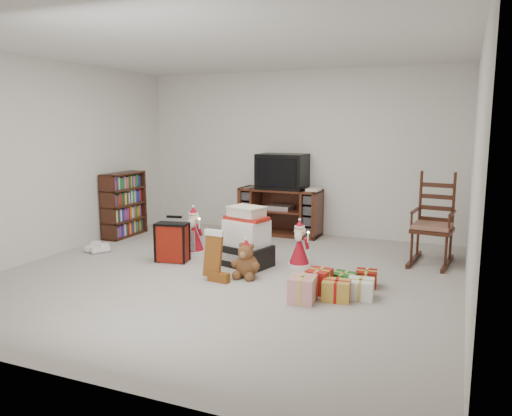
{
  "coord_description": "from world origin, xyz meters",
  "views": [
    {
      "loc": [
        2.41,
        -4.9,
        1.69
      ],
      "look_at": [
        0.11,
        0.6,
        0.69
      ],
      "focal_mm": 35.0,
      "sensor_mm": 36.0,
      "label": 1
    }
  ],
  "objects_px": {
    "tv_stand": "(280,212)",
    "bookshelf": "(124,206)",
    "crt_television": "(282,171)",
    "rocking_chair": "(432,231)",
    "teddy_bear": "(247,262)",
    "santa_figurine": "(299,248)",
    "red_suitcase": "(172,242)",
    "gift_cluster": "(339,283)",
    "mrs_claus_figurine": "(194,235)",
    "gift_pile": "(247,241)",
    "sneaker_pair": "(97,249)"
  },
  "relations": [
    {
      "from": "gift_cluster",
      "to": "bookshelf",
      "type": "bearing_deg",
      "value": 159.45
    },
    {
      "from": "rocking_chair",
      "to": "gift_pile",
      "type": "height_order",
      "value": "rocking_chair"
    },
    {
      "from": "red_suitcase",
      "to": "gift_cluster",
      "type": "xyz_separation_m",
      "value": [
        2.19,
        -0.39,
        -0.13
      ]
    },
    {
      "from": "mrs_claus_figurine",
      "to": "gift_cluster",
      "type": "xyz_separation_m",
      "value": [
        2.16,
        -0.88,
        -0.12
      ]
    },
    {
      "from": "gift_pile",
      "to": "mrs_claus_figurine",
      "type": "height_order",
      "value": "gift_pile"
    },
    {
      "from": "teddy_bear",
      "to": "bookshelf",
      "type": "bearing_deg",
      "value": 154.76
    },
    {
      "from": "gift_pile",
      "to": "red_suitcase",
      "type": "distance_m",
      "value": 0.94
    },
    {
      "from": "rocking_chair",
      "to": "gift_cluster",
      "type": "xyz_separation_m",
      "value": [
        -0.78,
        -1.6,
        -0.28
      ]
    },
    {
      "from": "crt_television",
      "to": "rocking_chair",
      "type": "bearing_deg",
      "value": -18.78
    },
    {
      "from": "rocking_chair",
      "to": "santa_figurine",
      "type": "height_order",
      "value": "rocking_chair"
    },
    {
      "from": "teddy_bear",
      "to": "mrs_claus_figurine",
      "type": "relative_size",
      "value": 0.62
    },
    {
      "from": "rocking_chair",
      "to": "gift_cluster",
      "type": "distance_m",
      "value": 1.8
    },
    {
      "from": "tv_stand",
      "to": "crt_television",
      "type": "relative_size",
      "value": 1.74
    },
    {
      "from": "red_suitcase",
      "to": "sneaker_pair",
      "type": "height_order",
      "value": "red_suitcase"
    },
    {
      "from": "teddy_bear",
      "to": "gift_pile",
      "type": "bearing_deg",
      "value": 113.81
    },
    {
      "from": "gift_pile",
      "to": "teddy_bear",
      "type": "height_order",
      "value": "gift_pile"
    },
    {
      "from": "bookshelf",
      "to": "teddy_bear",
      "type": "bearing_deg",
      "value": -25.24
    },
    {
      "from": "red_suitcase",
      "to": "rocking_chair",
      "type": "bearing_deg",
      "value": 11.75
    },
    {
      "from": "gift_pile",
      "to": "gift_cluster",
      "type": "height_order",
      "value": "gift_pile"
    },
    {
      "from": "crt_television",
      "to": "bookshelf",
      "type": "bearing_deg",
      "value": -154.41
    },
    {
      "from": "tv_stand",
      "to": "bookshelf",
      "type": "xyz_separation_m",
      "value": [
        -2.16,
        -1.01,
        0.11
      ]
    },
    {
      "from": "tv_stand",
      "to": "bookshelf",
      "type": "height_order",
      "value": "bookshelf"
    },
    {
      "from": "tv_stand",
      "to": "sneaker_pair",
      "type": "distance_m",
      "value": 2.76
    },
    {
      "from": "santa_figurine",
      "to": "crt_television",
      "type": "bearing_deg",
      "value": 116.52
    },
    {
      "from": "santa_figurine",
      "to": "mrs_claus_figurine",
      "type": "distance_m",
      "value": 1.49
    },
    {
      "from": "mrs_claus_figurine",
      "to": "sneaker_pair",
      "type": "distance_m",
      "value": 1.32
    },
    {
      "from": "tv_stand",
      "to": "red_suitcase",
      "type": "bearing_deg",
      "value": -107.88
    },
    {
      "from": "bookshelf",
      "to": "gift_cluster",
      "type": "relative_size",
      "value": 0.99
    },
    {
      "from": "gift_pile",
      "to": "rocking_chair",
      "type": "bearing_deg",
      "value": 41.83
    },
    {
      "from": "rocking_chair",
      "to": "crt_television",
      "type": "xyz_separation_m",
      "value": [
        -2.24,
        0.79,
        0.59
      ]
    },
    {
      "from": "gift_pile",
      "to": "santa_figurine",
      "type": "relative_size",
      "value": 1.24
    },
    {
      "from": "santa_figurine",
      "to": "gift_cluster",
      "type": "distance_m",
      "value": 1.06
    },
    {
      "from": "tv_stand",
      "to": "bookshelf",
      "type": "distance_m",
      "value": 2.39
    },
    {
      "from": "teddy_bear",
      "to": "santa_figurine",
      "type": "height_order",
      "value": "santa_figurine"
    },
    {
      "from": "bookshelf",
      "to": "gift_pile",
      "type": "distance_m",
      "value": 2.52
    },
    {
      "from": "rocking_chair",
      "to": "mrs_claus_figurine",
      "type": "bearing_deg",
      "value": -159.88
    },
    {
      "from": "gift_pile",
      "to": "teddy_bear",
      "type": "distance_m",
      "value": 0.49
    },
    {
      "from": "teddy_bear",
      "to": "mrs_claus_figurine",
      "type": "height_order",
      "value": "mrs_claus_figurine"
    },
    {
      "from": "teddy_bear",
      "to": "gift_cluster",
      "type": "xyz_separation_m",
      "value": [
        1.08,
        -0.16,
        -0.05
      ]
    },
    {
      "from": "red_suitcase",
      "to": "gift_cluster",
      "type": "relative_size",
      "value": 0.58
    },
    {
      "from": "gift_pile",
      "to": "santa_figurine",
      "type": "height_order",
      "value": "gift_pile"
    },
    {
      "from": "santa_figurine",
      "to": "gift_cluster",
      "type": "height_order",
      "value": "santa_figurine"
    },
    {
      "from": "gift_pile",
      "to": "santa_figurine",
      "type": "distance_m",
      "value": 0.64
    },
    {
      "from": "mrs_claus_figurine",
      "to": "gift_pile",
      "type": "bearing_deg",
      "value": -18.02
    },
    {
      "from": "santa_figurine",
      "to": "mrs_claus_figurine",
      "type": "bearing_deg",
      "value": 177.42
    },
    {
      "from": "santa_figurine",
      "to": "mrs_claus_figurine",
      "type": "height_order",
      "value": "mrs_claus_figurine"
    },
    {
      "from": "santa_figurine",
      "to": "crt_television",
      "type": "height_order",
      "value": "crt_television"
    },
    {
      "from": "teddy_bear",
      "to": "santa_figurine",
      "type": "relative_size",
      "value": 0.68
    },
    {
      "from": "bookshelf",
      "to": "teddy_bear",
      "type": "height_order",
      "value": "bookshelf"
    },
    {
      "from": "rocking_chair",
      "to": "gift_cluster",
      "type": "bearing_deg",
      "value": -109.68
    }
  ]
}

